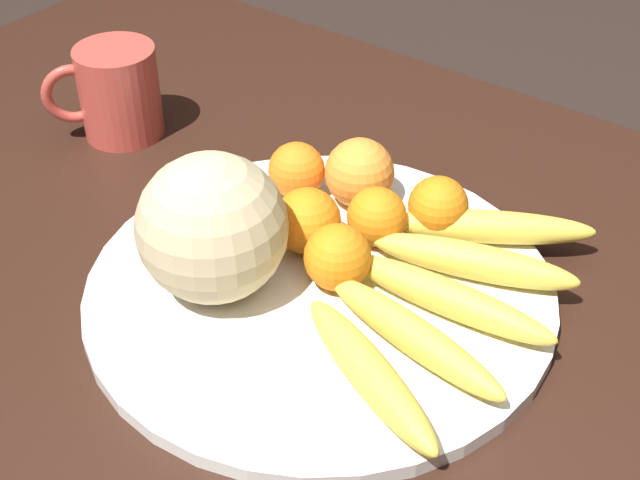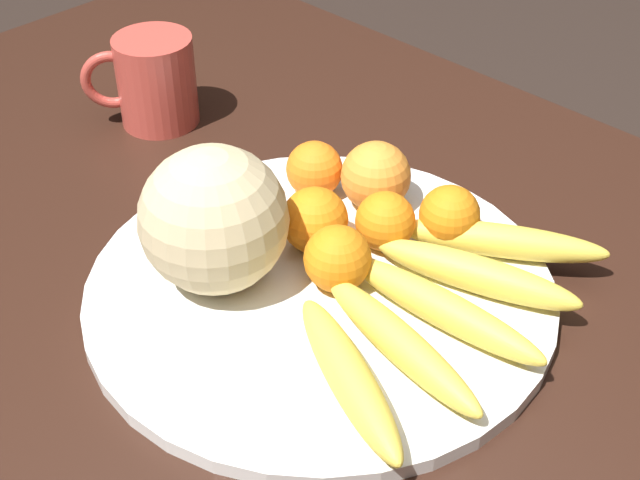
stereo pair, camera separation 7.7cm
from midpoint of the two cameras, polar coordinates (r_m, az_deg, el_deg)
kitchen_table at (r=0.83m, az=4.00°, el=-10.96°), size 1.52×0.97×0.72m
fruit_bowl at (r=0.81m, az=2.74°, el=-3.27°), size 0.42×0.42×0.01m
melon at (r=0.77m, az=-3.99°, el=1.21°), size 0.13×0.13×0.13m
banana_bunch at (r=0.77m, az=10.28°, el=-4.23°), size 0.21×0.34×0.03m
orange_front_left at (r=0.82m, az=2.33°, el=1.18°), size 0.06×0.06×0.06m
orange_front_right at (r=0.85m, az=10.88°, el=1.47°), size 0.06×0.06×0.06m
orange_mid_center at (r=0.88m, az=6.10°, el=4.00°), size 0.07×0.07×0.07m
orange_back_left at (r=0.83m, az=6.84°, el=1.10°), size 0.06×0.06×0.06m
orange_back_right at (r=0.90m, az=2.10°, el=4.46°), size 0.06×0.06×0.06m
orange_top_small at (r=0.78m, az=3.94°, el=-1.31°), size 0.06×0.06×0.06m
produce_tag at (r=0.89m, az=1.61°, el=1.80°), size 0.10×0.08×0.00m
ceramic_mug at (r=1.05m, az=-8.52°, el=9.98°), size 0.10×0.12×0.11m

